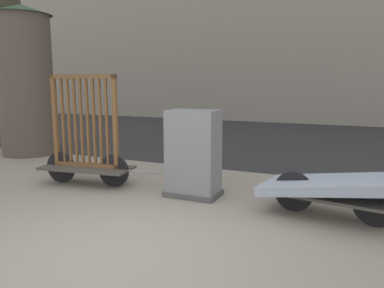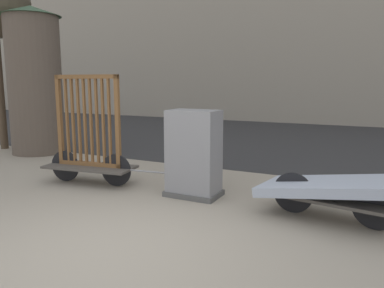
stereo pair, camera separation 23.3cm
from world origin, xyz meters
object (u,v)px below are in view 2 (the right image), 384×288
object	(u,v)px
bike_cart_with_bedframe	(89,147)
utility_cabinet	(194,156)
bike_cart_with_mattress	(333,189)
advertising_column	(35,80)

from	to	relation	value
bike_cart_with_bedframe	utility_cabinet	xyz separation A→B (m)	(1.96, 0.16, -0.01)
bike_cart_with_mattress	utility_cabinet	size ratio (longest dim) A/B	1.82
bike_cart_with_bedframe	bike_cart_with_mattress	size ratio (longest dim) A/B	0.94
bike_cart_with_bedframe	bike_cart_with_mattress	world-z (taller)	bike_cart_with_bedframe
bike_cart_with_mattress	advertising_column	xyz separation A→B (m)	(-7.26, 1.72, 1.41)
bike_cart_with_bedframe	advertising_column	world-z (taller)	advertising_column
utility_cabinet	advertising_column	world-z (taller)	advertising_column
utility_cabinet	advertising_column	size ratio (longest dim) A/B	0.38
bike_cart_with_mattress	advertising_column	size ratio (longest dim) A/B	0.68
advertising_column	utility_cabinet	bearing A→B (deg)	-16.70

